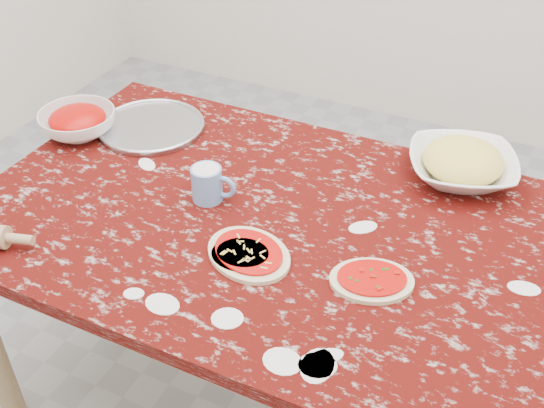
{
  "coord_description": "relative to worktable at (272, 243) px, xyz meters",
  "views": [
    {
      "loc": [
        0.59,
        -1.22,
        1.82
      ],
      "look_at": [
        0.0,
        0.0,
        0.8
      ],
      "focal_mm": 43.24,
      "sensor_mm": 36.0,
      "label": 1
    }
  ],
  "objects": [
    {
      "name": "ground",
      "position": [
        0.0,
        0.0,
        -0.67
      ],
      "size": [
        4.0,
        4.0,
        0.0
      ],
      "primitive_type": "plane",
      "color": "gray"
    },
    {
      "name": "worktable",
      "position": [
        0.0,
        0.0,
        0.0
      ],
      "size": [
        1.6,
        1.0,
        0.75
      ],
      "color": "#3D0805",
      "rests_on": "ground"
    },
    {
      "name": "pizza_tray",
      "position": [
        -0.55,
        0.25,
        0.09
      ],
      "size": [
        0.44,
        0.44,
        0.01
      ],
      "primitive_type": "cylinder",
      "rotation": [
        0.0,
        0.0,
        -0.44
      ],
      "color": "#B2B2B7",
      "rests_on": "worktable"
    },
    {
      "name": "sauce_bowl",
      "position": [
        -0.74,
        0.13,
        0.12
      ],
      "size": [
        0.28,
        0.28,
        0.07
      ],
      "primitive_type": "imported",
      "rotation": [
        0.0,
        0.0,
        0.19
      ],
      "color": "white",
      "rests_on": "worktable"
    },
    {
      "name": "cheese_bowl",
      "position": [
        0.4,
        0.41,
        0.12
      ],
      "size": [
        0.38,
        0.38,
        0.07
      ],
      "primitive_type": "imported",
      "rotation": [
        0.0,
        0.0,
        0.34
      ],
      "color": "white",
      "rests_on": "worktable"
    },
    {
      "name": "flour_mug",
      "position": [
        -0.19,
        0.01,
        0.13
      ],
      "size": [
        0.13,
        0.08,
        0.1
      ],
      "color": "#678DC7",
      "rests_on": "worktable"
    },
    {
      "name": "pizza_left",
      "position": [
        0.01,
        -0.16,
        0.09
      ],
      "size": [
        0.28,
        0.25,
        0.02
      ],
      "color": "beige",
      "rests_on": "worktable"
    },
    {
      "name": "pizza_mid",
      "position": [
        0.0,
        -0.17,
        0.09
      ],
      "size": [
        0.18,
        0.15,
        0.02
      ],
      "color": "beige",
      "rests_on": "worktable"
    },
    {
      "name": "pizza_right",
      "position": [
        0.31,
        -0.11,
        0.09
      ],
      "size": [
        0.24,
        0.22,
        0.02
      ],
      "color": "beige",
      "rests_on": "worktable"
    }
  ]
}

